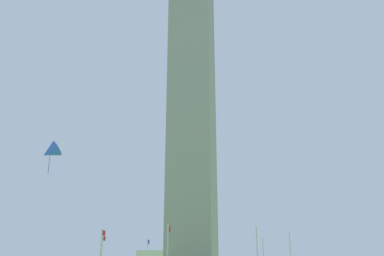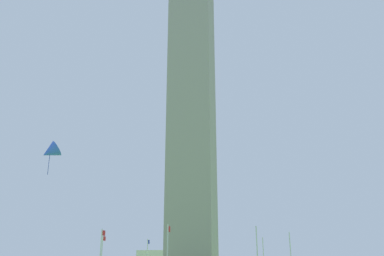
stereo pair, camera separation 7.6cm
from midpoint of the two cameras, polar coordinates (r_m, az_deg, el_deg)
The scene contains 6 objects.
obelisk_monument at distance 66.43m, azimuth -0.03°, elevation 5.78°, with size 6.63×6.63×60.26m.
flagpole_se at distance 54.17m, azimuth -12.61°, elevation -16.86°, with size 1.12×0.14×7.10m.
flagpole_s at distance 47.27m, azimuth -3.44°, elevation -17.03°, with size 1.12×0.14×7.10m.
flagpole_sw at distance 49.75m, azimuth 9.03°, elevation -16.93°, with size 1.12×0.14×7.10m.
flagpole_w at distance 59.29m, azimuth 13.52°, elevation -16.93°, with size 1.12×0.14×7.10m.
kite_blue_delta at distance 37.96m, azimuth -19.09°, elevation -3.12°, with size 2.25×2.38×2.99m.
Camera 1 is at (-59.19, -11.96, 2.47)m, focal length 38.46 mm.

